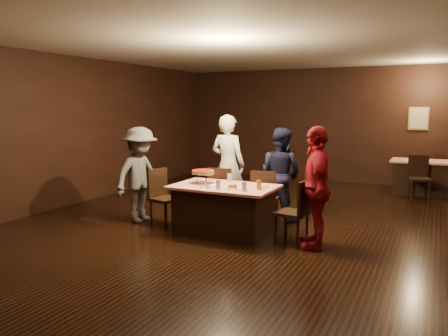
{
  "coord_description": "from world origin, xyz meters",
  "views": [
    {
      "loc": [
        2.66,
        -6.71,
        2.0
      ],
      "look_at": [
        -0.44,
        -0.41,
        1.0
      ],
      "focal_mm": 35.0,
      "sensor_mm": 36.0,
      "label": 1
    }
  ],
  "objects": [
    {
      "name": "napkin_left",
      "position": [
        -0.44,
        -0.76,
        0.77
      ],
      "size": [
        0.21,
        0.21,
        0.01
      ],
      "primitive_type": "cube",
      "rotation": [
        0.0,
        0.0,
        -0.35
      ],
      "color": "white",
      "rests_on": "main_table"
    },
    {
      "name": "diner_navy_hoodie",
      "position": [
        0.21,
        0.52,
        0.82
      ],
      "size": [
        0.93,
        0.82,
        1.63
      ],
      "primitive_type": "imported",
      "rotation": [
        0.0,
        0.0,
        2.85
      ],
      "color": "black",
      "rests_on": "ground"
    },
    {
      "name": "condiments",
      "position": [
        -0.47,
        -0.99,
        0.82
      ],
      "size": [
        0.17,
        0.1,
        0.09
      ],
      "color": "silver",
      "rests_on": "main_table"
    },
    {
      "name": "back_table",
      "position": [
        2.35,
        4.14,
        0.39
      ],
      "size": [
        1.3,
        0.9,
        0.77
      ],
      "primitive_type": "cube",
      "color": "#AD1E0B",
      "rests_on": "ground"
    },
    {
      "name": "napkin_center",
      "position": [
        0.01,
        -0.71,
        0.77
      ],
      "size": [
        0.19,
        0.19,
        0.01
      ],
      "primitive_type": "cube",
      "rotation": [
        0.0,
        0.0,
        0.21
      ],
      "color": "white",
      "rests_on": "main_table"
    },
    {
      "name": "diner_red_shirt",
      "position": [
        1.16,
        -0.73,
        0.87
      ],
      "size": [
        0.73,
        1.1,
        1.73
      ],
      "primitive_type": "imported",
      "rotation": [
        0.0,
        0.0,
        -1.24
      ],
      "color": "#A91521",
      "rests_on": "ground"
    },
    {
      "name": "plate_with_slice",
      "position": [
        -0.04,
        -0.89,
        0.8
      ],
      "size": [
        0.25,
        0.25,
        0.06
      ],
      "color": "white",
      "rests_on": "main_table"
    },
    {
      "name": "glass_amber",
      "position": [
        0.31,
        -0.76,
        0.84
      ],
      "size": [
        0.08,
        0.08,
        0.14
      ],
      "primitive_type": "cylinder",
      "color": "#BF7F26",
      "rests_on": "main_table"
    },
    {
      "name": "chair_end_right",
      "position": [
        0.81,
        -0.71,
        0.47
      ],
      "size": [
        0.47,
        0.47,
        0.95
      ],
      "primitive_type": "cube",
      "rotation": [
        0.0,
        0.0,
        -1.69
      ],
      "color": "black",
      "rests_on": "ground"
    },
    {
      "name": "chair_end_left",
      "position": [
        -1.39,
        -0.71,
        0.47
      ],
      "size": [
        0.51,
        0.51,
        0.95
      ],
      "primitive_type": "cube",
      "rotation": [
        0.0,
        0.0,
        1.34
      ],
      "color": "black",
      "rests_on": "ground"
    },
    {
      "name": "main_table",
      "position": [
        -0.29,
        -0.71,
        0.39
      ],
      "size": [
        1.6,
        1.0,
        0.77
      ],
      "primitive_type": "cube",
      "color": "#B1120B",
      "rests_on": "ground"
    },
    {
      "name": "chair_back_near",
      "position": [
        2.35,
        3.44,
        0.47
      ],
      "size": [
        0.51,
        0.51,
        0.95
      ],
      "primitive_type": "cube",
      "rotation": [
        0.0,
        0.0,
        0.24
      ],
      "color": "black",
      "rests_on": "ground"
    },
    {
      "name": "glass_back",
      "position": [
        -0.34,
        -0.41,
        0.84
      ],
      "size": [
        0.08,
        0.08,
        0.14
      ],
      "primitive_type": "cylinder",
      "color": "silver",
      "rests_on": "main_table"
    },
    {
      "name": "pizza_stand",
      "position": [
        -0.69,
        -0.66,
        0.95
      ],
      "size": [
        0.38,
        0.38,
        0.22
      ],
      "color": "black",
      "rests_on": "main_table"
    },
    {
      "name": "chair_back_far",
      "position": [
        2.35,
        4.74,
        0.47
      ],
      "size": [
        0.48,
        0.48,
        0.95
      ],
      "primitive_type": "cube",
      "rotation": [
        0.0,
        0.0,
        3.3
      ],
      "color": "black",
      "rests_on": "ground"
    },
    {
      "name": "diner_white_jacket",
      "position": [
        -0.81,
        0.51,
        0.92
      ],
      "size": [
        0.71,
        0.5,
        1.85
      ],
      "primitive_type": "imported",
      "rotation": [
        0.0,
        0.0,
        3.05
      ],
      "color": "white",
      "rests_on": "ground"
    },
    {
      "name": "diner_grey_knit",
      "position": [
        -1.93,
        -0.66,
        0.82
      ],
      "size": [
        0.77,
        1.14,
        1.64
      ],
      "primitive_type": "imported",
      "rotation": [
        0.0,
        0.0,
        1.42
      ],
      "color": "#5A5A5F",
      "rests_on": "ground"
    },
    {
      "name": "glass_front_right",
      "position": [
        0.16,
        -0.96,
        0.84
      ],
      "size": [
        0.08,
        0.08,
        0.14
      ],
      "primitive_type": "cylinder",
      "color": "silver",
      "rests_on": "main_table"
    },
    {
      "name": "plate_empty",
      "position": [
        0.26,
        -0.56,
        0.78
      ],
      "size": [
        0.25,
        0.25,
        0.01
      ],
      "primitive_type": "cylinder",
      "color": "white",
      "rests_on": "main_table"
    },
    {
      "name": "glass_front_left",
      "position": [
        -0.24,
        -1.01,
        0.84
      ],
      "size": [
        0.08,
        0.08,
        0.14
      ],
      "primitive_type": "cylinder",
      "color": "silver",
      "rests_on": "main_table"
    },
    {
      "name": "room",
      "position": [
        0.0,
        0.01,
        2.14
      ],
      "size": [
        10.0,
        10.04,
        3.02
      ],
      "color": "black",
      "rests_on": "ground"
    },
    {
      "name": "chair_far_left",
      "position": [
        -0.69,
        0.04,
        0.47
      ],
      "size": [
        0.49,
        0.49,
        0.95
      ],
      "primitive_type": "cube",
      "rotation": [
        0.0,
        0.0,
        3.32
      ],
      "color": "black",
      "rests_on": "ground"
    },
    {
      "name": "chair_far_right",
      "position": [
        0.11,
        0.04,
        0.47
      ],
      "size": [
        0.48,
        0.48,
        0.95
      ],
      "primitive_type": "cube",
      "rotation": [
        0.0,
        0.0,
        3.31
      ],
      "color": "black",
      "rests_on": "ground"
    }
  ]
}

